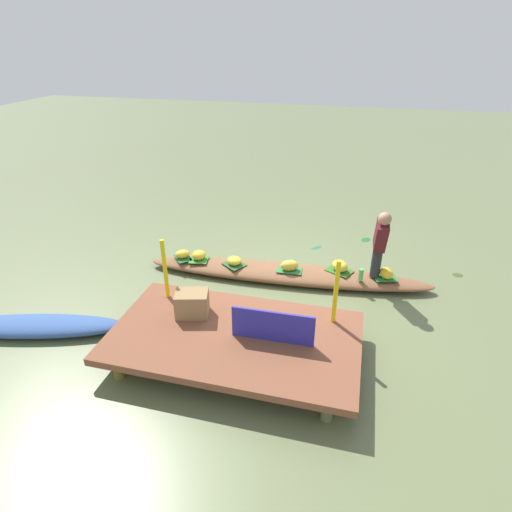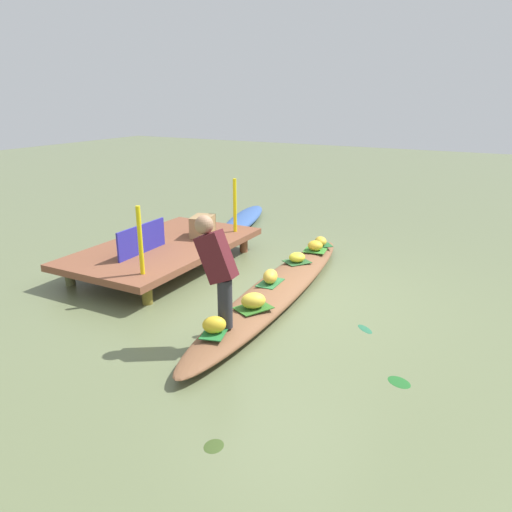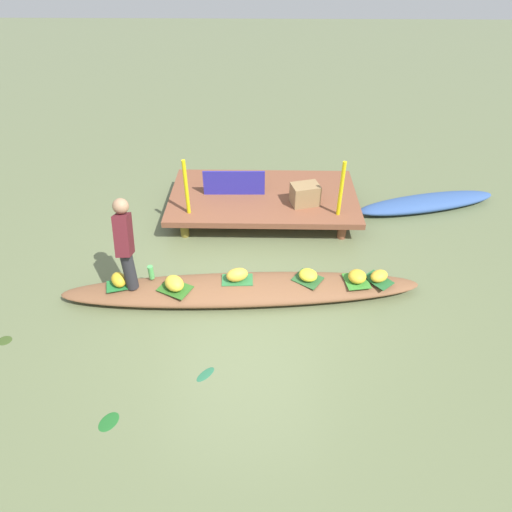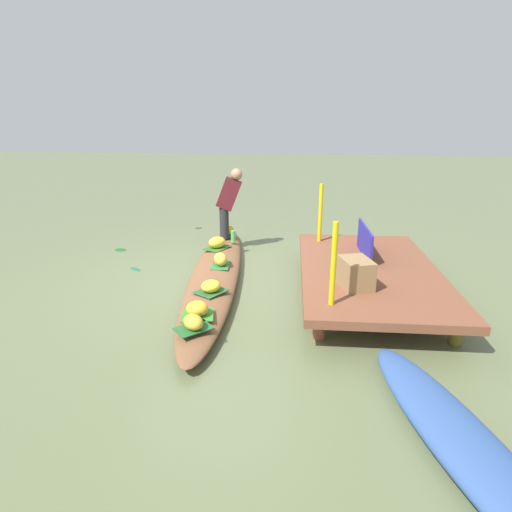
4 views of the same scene
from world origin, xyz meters
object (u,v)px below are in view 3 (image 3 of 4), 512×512
Objects in this scene: water_bottle at (151,272)px; banana_bunch_1 at (308,275)px; vendor_person at (125,241)px; moored_boat at (427,203)px; vendor_boat at (242,289)px; banana_bunch_0 at (357,276)px; banana_bunch_4 at (379,276)px; market_banner at (234,183)px; produce_crate at (305,194)px; banana_bunch_3 at (174,283)px; banana_bunch_5 at (237,275)px; banana_bunch_2 at (119,280)px.

banana_bunch_1 is at bearing 0.37° from water_bottle.
vendor_person reaches higher than water_bottle.
moored_boat is 4.99m from water_bottle.
water_bottle is (-4.44, -2.26, 0.21)m from moored_boat.
vendor_boat is at bearing -4.20° from water_bottle.
vendor_person is at bearing -167.94° from moored_boat.
banana_bunch_0 is 1.22× the size of water_bottle.
moored_boat is at bearing 59.42° from banana_bunch_4.
banana_bunch_1 is at bearing 2.59° from vendor_person.
banana_bunch_4 is 3.40m from vendor_person.
banana_bunch_0 is 0.24× the size of market_banner.
market_banner is at bearing 166.71° from produce_crate.
water_bottle is (-0.36, 0.22, 0.00)m from banana_bunch_3.
market_banner is at bearing 92.34° from vendor_boat.
banana_bunch_1 is 0.97m from banana_bunch_5.
market_banner is (-1.12, 2.03, 0.29)m from banana_bunch_1.
produce_crate reaches higher than banana_bunch_4.
water_bottle reaches higher than banana_bunch_4.
banana_bunch_3 is 0.67× the size of produce_crate.
water_bottle is at bearing 21.42° from banana_bunch_2.
moored_boat is 10.30× the size of banana_bunch_2.
banana_bunch_1 is (-2.29, -2.24, 0.19)m from moored_boat.
vendor_person is 0.64m from water_bottle.
banana_bunch_4 is at bearing 4.40° from banana_bunch_0.
moored_boat is 3.99m from banana_bunch_5.
banana_bunch_3 is 1.14× the size of banana_bunch_4.
banana_bunch_0 is at bearing -0.28° from water_bottle.
banana_bunch_0 is 0.82× the size of banana_bunch_5.
banana_bunch_1 is at bearing 179.76° from banana_bunch_4.
vendor_person is 2.49m from market_banner.
banana_bunch_2 is 3.52m from banana_bunch_4.
banana_bunch_2 is 2.63m from market_banner.
banana_bunch_3 reaches higher than banana_bunch_0.
banana_bunch_4 is 3.12m from water_bottle.
produce_crate is (-0.91, 1.75, 0.25)m from banana_bunch_4.
produce_crate is (2.43, 1.85, -0.37)m from vendor_person.
vendor_boat is 0.23m from banana_bunch_5.
banana_bunch_4 is (1.87, 0.10, 0.19)m from vendor_boat.
vendor_person is (-0.58, 0.12, 0.60)m from banana_bunch_3.
banana_bunch_2 is at bearing -175.17° from banana_bunch_5.
banana_bunch_3 reaches higher than vendor_boat.
banana_bunch_2 is at bearing -176.16° from banana_bunch_1.
banana_bunch_5 reaches higher than banana_bunch_0.
banana_bunch_4 is (3.52, 0.17, -0.02)m from banana_bunch_2.
banana_bunch_1 is at bearing -150.31° from moored_boat.
banana_bunch_4 is at bearing 0.99° from banana_bunch_5.
vendor_person is at bearing 168.08° from banana_bunch_3.
vendor_boat is 19.88× the size of banana_bunch_0.
banana_bunch_5 is at bearing -179.01° from banana_bunch_4.
banana_bunch_4 is at bearing -0.49° from vendor_boat.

